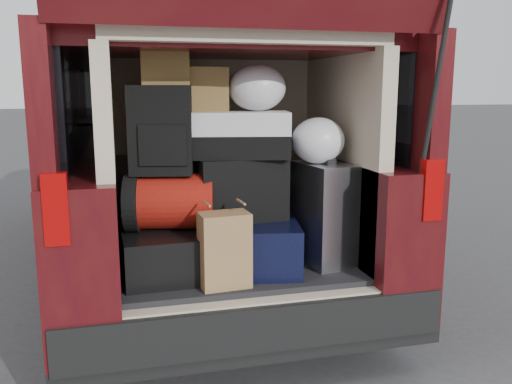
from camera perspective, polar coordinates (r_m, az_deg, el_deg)
The scene contains 15 objects.
ground at distance 3.08m, azimuth -1.28°, elevation -18.35°, with size 80.00×80.00×0.00m, color #363638.
minivan at distance 4.55m, azimuth -6.66°, elevation 3.34°, with size 1.90×5.35×2.77m.
load_floor at distance 3.20m, azimuth -2.44°, elevation -11.70°, with size 1.24×1.05×0.55m, color black.
black_hardshell at distance 2.90m, azimuth -9.73°, elevation -6.07°, with size 0.43×0.58×0.23m, color black.
navy_hardshell at distance 2.96m, azimuth -0.48°, elevation -5.34°, with size 0.48×0.59×0.26m, color black.
silver_roller at distance 3.00m, azimuth 7.01°, elevation -2.24°, with size 0.23×0.37×0.56m, color white.
kraft_bag at distance 2.64m, azimuth -3.33°, elevation -6.11°, with size 0.24×0.15×0.37m, color #9A7645.
red_duffel at distance 2.84m, azimuth -9.07°, elevation -0.96°, with size 0.44×0.29×0.29m, color #A0170E.
black_soft_case at distance 2.92m, azimuth -1.67°, elevation 0.42°, with size 0.47×0.28×0.34m, color black.
backpack at distance 2.79m, azimuth -9.96°, elevation 6.43°, with size 0.31×0.19×0.45m, color black.
twotone_duffel at distance 2.88m, azimuth -1.91°, elevation 6.06°, with size 0.54×0.28×0.24m, color white.
grocery_sack_lower at distance 2.82m, azimuth -9.68°, elevation 13.20°, with size 0.23×0.19×0.21m, color brown.
grocery_sack_upper at distance 2.89m, azimuth -5.57°, elevation 10.68°, with size 0.23×0.19×0.23m, color brown.
plastic_bag_center at distance 2.93m, azimuth 0.11°, elevation 10.92°, with size 0.31×0.29×0.25m, color white.
plastic_bag_right at distance 2.92m, azimuth 6.56°, elevation 5.40°, with size 0.28×0.27×0.25m, color white.
Camera 1 is at (-0.61, -2.62, 1.51)m, focal length 38.00 mm.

